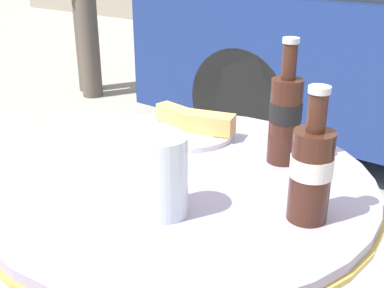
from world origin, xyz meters
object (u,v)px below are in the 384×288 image
object	(u,v)px
cola_bottle_left	(285,115)
bistro_table	(181,241)
lunch_plate_near	(190,127)
cola_bottle_right	(311,170)
drinking_glass	(163,179)

from	to	relation	value
cola_bottle_left	bistro_table	bearing A→B (deg)	-125.89
bistro_table	lunch_plate_near	xyz separation A→B (m)	(-0.11, 0.17, 0.17)
bistro_table	lunch_plate_near	world-z (taller)	lunch_plate_near
cola_bottle_right	cola_bottle_left	bearing A→B (deg)	128.17
drinking_glass	lunch_plate_near	size ratio (longest dim) A/B	0.60
cola_bottle_right	lunch_plate_near	size ratio (longest dim) A/B	0.98
cola_bottle_left	drinking_glass	bearing A→B (deg)	-100.78
cola_bottle_left	drinking_glass	world-z (taller)	cola_bottle_left
cola_bottle_left	cola_bottle_right	bearing A→B (deg)	-51.83
cola_bottle_left	cola_bottle_right	distance (m)	0.22
bistro_table	cola_bottle_left	distance (m)	0.33
cola_bottle_left	lunch_plate_near	world-z (taller)	cola_bottle_left
lunch_plate_near	cola_bottle_left	bearing A→B (deg)	-0.27
bistro_table	lunch_plate_near	bearing A→B (deg)	123.01
bistro_table	cola_bottle_left	size ratio (longest dim) A/B	3.10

